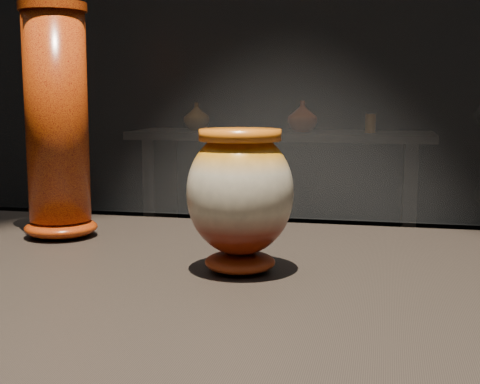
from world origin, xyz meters
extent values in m
cube|color=black|center=(0.00, 5.00, 1.60)|extent=(8.00, 3.20, 0.04)
cube|color=black|center=(0.00, 0.00, 0.88)|extent=(2.00, 0.80, 0.05)
ellipsoid|color=#641808|center=(0.11, 0.03, 0.91)|extent=(0.11, 0.11, 0.03)
ellipsoid|color=beige|center=(0.11, 0.03, 1.01)|extent=(0.16, 0.16, 0.17)
cylinder|color=orange|center=(0.11, 0.03, 1.09)|extent=(0.12, 0.12, 0.02)
ellipsoid|color=#C64F0D|center=(-0.24, 0.19, 0.92)|extent=(0.16, 0.16, 0.03)
cylinder|color=#C64F0D|center=(-0.24, 0.19, 1.11)|extent=(0.14, 0.14, 0.35)
cylinder|color=#C64F0D|center=(-0.24, 0.19, 1.29)|extent=(0.15, 0.15, 0.01)
cube|color=black|center=(-0.39, 3.58, 0.88)|extent=(2.00, 0.60, 0.05)
cube|color=black|center=(-1.24, 3.58, 0.42)|extent=(0.08, 0.50, 0.85)
cube|color=black|center=(0.46, 3.58, 0.42)|extent=(0.08, 0.50, 0.85)
imported|color=#9B5B16|center=(-0.98, 3.61, 0.99)|extent=(0.21, 0.21, 0.19)
imported|color=#641808|center=(-0.24, 3.54, 1.00)|extent=(0.20, 0.20, 0.20)
cylinder|color=#9B5B16|center=(0.20, 3.54, 0.96)|extent=(0.07, 0.07, 0.12)
camera|label=1|loc=(0.30, -0.86, 1.14)|focal=50.00mm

